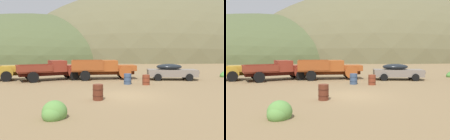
# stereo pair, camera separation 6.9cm
# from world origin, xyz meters

# --- Properties ---
(ground_plane) EXTENTS (300.00, 300.00, 0.00)m
(ground_plane) POSITION_xyz_m (0.00, 0.00, 0.00)
(ground_plane) COLOR olive
(hill_center) EXTENTS (85.92, 65.73, 29.37)m
(hill_center) POSITION_xyz_m (-11.82, 69.33, 0.00)
(hill_center) COLOR #4C5633
(hill_center) RESTS_ON ground
(hill_distant) EXTENTS (98.03, 82.14, 49.31)m
(hill_distant) POSITION_xyz_m (28.99, 73.10, 0.00)
(hill_distant) COLOR brown
(hill_distant) RESTS_ON ground
(truck_rust_red) EXTENTS (6.60, 3.84, 1.89)m
(truck_rust_red) POSITION_xyz_m (-4.52, 9.18, 1.00)
(truck_rust_red) COLOR #42140D
(truck_rust_red) RESTS_ON ground
(truck_oxide_orange) EXTENTS (6.43, 2.63, 1.91)m
(truck_oxide_orange) POSITION_xyz_m (0.46, 8.77, 1.03)
(truck_oxide_orange) COLOR #51220D
(truck_oxide_orange) RESTS_ON ground
(car_primer_gray) EXTENTS (5.21, 2.91, 1.57)m
(car_primer_gray) POSITION_xyz_m (6.62, 6.86, 0.82)
(car_primer_gray) COLOR slate
(car_primer_gray) RESTS_ON ground
(oil_drum_foreground) EXTENTS (0.63, 0.63, 0.90)m
(oil_drum_foreground) POSITION_xyz_m (-1.93, -0.96, 0.45)
(oil_drum_foreground) COLOR #5B2819
(oil_drum_foreground) RESTS_ON ground
(oil_drum_spare) EXTENTS (0.67, 0.67, 0.89)m
(oil_drum_spare) POSITION_xyz_m (1.45, 4.84, 0.45)
(oil_drum_spare) COLOR #384C6B
(oil_drum_spare) RESTS_ON ground
(oil_drum_by_truck) EXTENTS (0.65, 0.65, 0.84)m
(oil_drum_by_truck) POSITION_xyz_m (2.83, 4.15, 0.42)
(oil_drum_by_truck) COLOR brown
(oil_drum_by_truck) RESTS_ON ground
(bush_back_edge) EXTENTS (1.05, 1.02, 0.98)m
(bush_back_edge) POSITION_xyz_m (-4.25, -4.24, 0.25)
(bush_back_edge) COLOR #5B8E42
(bush_back_edge) RESTS_ON ground
(bush_near_barrel) EXTENTS (0.81, 0.88, 0.84)m
(bush_near_barrel) POSITION_xyz_m (11.04, 10.88, 0.20)
(bush_near_barrel) COLOR #5B8E42
(bush_near_barrel) RESTS_ON ground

